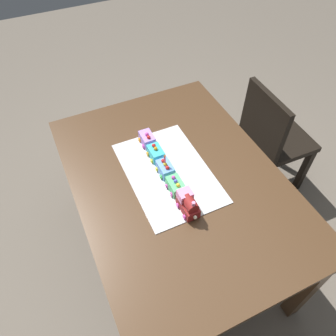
{
  "coord_description": "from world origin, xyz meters",
  "views": [
    {
      "loc": [
        -0.89,
        0.47,
        2.0
      ],
      "look_at": [
        0.06,
        0.02,
        0.77
      ],
      "focal_mm": 34.53,
      "sensor_mm": 36.0,
      "label": 1
    }
  ],
  "objects_px": {
    "dining_table": "(177,192)",
    "chair": "(271,138)",
    "cake_locomotive": "(188,204)",
    "cake_car_flatbed_lavender": "(147,139)",
    "birthday_candle": "(165,158)",
    "cake_car_gondola_mint_green": "(176,185)",
    "cake_car_hopper_sky_blue": "(165,168)",
    "cake_car_tanker_turquoise": "(156,153)"
  },
  "relations": [
    {
      "from": "dining_table",
      "to": "chair",
      "type": "distance_m",
      "value": 0.88
    },
    {
      "from": "chair",
      "to": "cake_locomotive",
      "type": "xyz_separation_m",
      "value": [
        -0.42,
        0.87,
        0.32
      ]
    },
    {
      "from": "cake_car_flatbed_lavender",
      "to": "birthday_candle",
      "type": "relative_size",
      "value": 1.75
    },
    {
      "from": "dining_table",
      "to": "cake_car_flatbed_lavender",
      "type": "relative_size",
      "value": 14.0
    },
    {
      "from": "cake_car_gondola_mint_green",
      "to": "birthday_candle",
      "type": "bearing_deg",
      "value": -0.0
    },
    {
      "from": "cake_car_flatbed_lavender",
      "to": "dining_table",
      "type": "bearing_deg",
      "value": -172.67
    },
    {
      "from": "chair",
      "to": "cake_car_flatbed_lavender",
      "type": "relative_size",
      "value": 8.6
    },
    {
      "from": "cake_car_hopper_sky_blue",
      "to": "cake_car_tanker_turquoise",
      "type": "height_order",
      "value": "same"
    },
    {
      "from": "cake_car_tanker_turquoise",
      "to": "birthday_candle",
      "type": "xyz_separation_m",
      "value": [
        -0.11,
        -0.0,
        0.07
      ]
    },
    {
      "from": "cake_car_hopper_sky_blue",
      "to": "cake_car_gondola_mint_green",
      "type": "bearing_deg",
      "value": 180.0
    },
    {
      "from": "chair",
      "to": "cake_locomotive",
      "type": "relative_size",
      "value": 6.14
    },
    {
      "from": "cake_car_hopper_sky_blue",
      "to": "cake_car_tanker_turquoise",
      "type": "distance_m",
      "value": 0.12
    },
    {
      "from": "cake_locomotive",
      "to": "cake_car_gondola_mint_green",
      "type": "relative_size",
      "value": 1.4
    },
    {
      "from": "dining_table",
      "to": "cake_locomotive",
      "type": "distance_m",
      "value": 0.25
    },
    {
      "from": "cake_car_gondola_mint_green",
      "to": "cake_car_hopper_sky_blue",
      "type": "bearing_deg",
      "value": 0.0
    },
    {
      "from": "cake_car_tanker_turquoise",
      "to": "chair",
      "type": "bearing_deg",
      "value": -86.18
    },
    {
      "from": "cake_car_tanker_turquoise",
      "to": "birthday_candle",
      "type": "relative_size",
      "value": 1.75
    },
    {
      "from": "cake_car_hopper_sky_blue",
      "to": "cake_car_tanker_turquoise",
      "type": "relative_size",
      "value": 1.0
    },
    {
      "from": "cake_car_hopper_sky_blue",
      "to": "birthday_candle",
      "type": "xyz_separation_m",
      "value": [
        0.0,
        -0.0,
        0.07
      ]
    },
    {
      "from": "chair",
      "to": "cake_locomotive",
      "type": "bearing_deg",
      "value": 117.54
    },
    {
      "from": "cake_car_tanker_turquoise",
      "to": "birthday_candle",
      "type": "bearing_deg",
      "value": -180.0
    },
    {
      "from": "cake_car_gondola_mint_green",
      "to": "birthday_candle",
      "type": "xyz_separation_m",
      "value": [
        0.12,
        -0.0,
        0.07
      ]
    },
    {
      "from": "cake_car_gondola_mint_green",
      "to": "cake_car_tanker_turquoise",
      "type": "relative_size",
      "value": 1.0
    },
    {
      "from": "cake_car_hopper_sky_blue",
      "to": "cake_car_flatbed_lavender",
      "type": "bearing_deg",
      "value": 0.0
    },
    {
      "from": "cake_locomotive",
      "to": "birthday_candle",
      "type": "bearing_deg",
      "value": -0.0
    },
    {
      "from": "cake_car_gondola_mint_green",
      "to": "cake_car_flatbed_lavender",
      "type": "bearing_deg",
      "value": 0.0
    },
    {
      "from": "dining_table",
      "to": "cake_car_gondola_mint_green",
      "type": "xyz_separation_m",
      "value": [
        -0.05,
        0.04,
        0.14
      ]
    },
    {
      "from": "chair",
      "to": "cake_car_gondola_mint_green",
      "type": "height_order",
      "value": "chair"
    },
    {
      "from": "cake_car_tanker_turquoise",
      "to": "dining_table",
      "type": "bearing_deg",
      "value": -168.07
    },
    {
      "from": "cake_car_hopper_sky_blue",
      "to": "birthday_candle",
      "type": "height_order",
      "value": "birthday_candle"
    },
    {
      "from": "dining_table",
      "to": "cake_car_hopper_sky_blue",
      "type": "height_order",
      "value": "cake_car_hopper_sky_blue"
    },
    {
      "from": "chair",
      "to": "birthday_candle",
      "type": "relative_size",
      "value": 15.02
    },
    {
      "from": "chair",
      "to": "cake_locomotive",
      "type": "height_order",
      "value": "same"
    },
    {
      "from": "cake_car_gondola_mint_green",
      "to": "cake_locomotive",
      "type": "bearing_deg",
      "value": -180.0
    },
    {
      "from": "cake_car_flatbed_lavender",
      "to": "chair",
      "type": "bearing_deg",
      "value": -93.86
    },
    {
      "from": "dining_table",
      "to": "cake_car_tanker_turquoise",
      "type": "bearing_deg",
      "value": 11.93
    },
    {
      "from": "chair",
      "to": "birthday_candle",
      "type": "height_order",
      "value": "birthday_candle"
    },
    {
      "from": "dining_table",
      "to": "birthday_candle",
      "type": "relative_size",
      "value": 24.46
    },
    {
      "from": "chair",
      "to": "cake_car_hopper_sky_blue",
      "type": "bearing_deg",
      "value": 103.07
    },
    {
      "from": "dining_table",
      "to": "birthday_candle",
      "type": "bearing_deg",
      "value": 29.7
    },
    {
      "from": "chair",
      "to": "cake_car_hopper_sky_blue",
      "type": "distance_m",
      "value": 0.94
    },
    {
      "from": "chair",
      "to": "cake_car_tanker_turquoise",
      "type": "xyz_separation_m",
      "value": [
        -0.06,
        0.87,
        0.3
      ]
    }
  ]
}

